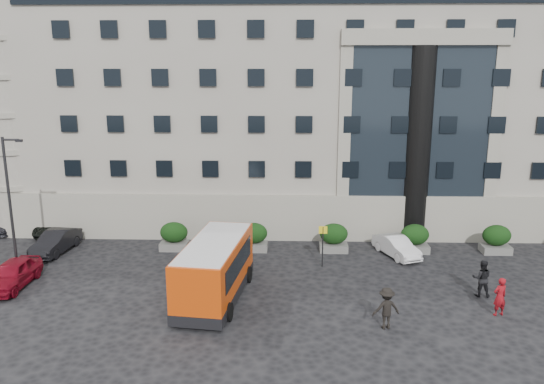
{
  "coord_description": "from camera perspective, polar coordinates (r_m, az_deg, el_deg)",
  "views": [
    {
      "loc": [
        3.41,
        -24.95,
        11.69
      ],
      "look_at": [
        2.54,
        3.23,
        5.0
      ],
      "focal_mm": 35.0,
      "sensor_mm": 36.0,
      "label": 1
    }
  ],
  "objects": [
    {
      "name": "ground",
      "position": [
        27.76,
        -5.57,
        -11.62
      ],
      "size": [
        120.0,
        120.0,
        0.0
      ],
      "primitive_type": "plane",
      "color": "black",
      "rests_on": "ground"
    },
    {
      "name": "civic_building",
      "position": [
        47.09,
        4.99,
        10.03
      ],
      "size": [
        44.0,
        24.0,
        18.0
      ],
      "primitive_type": "cube",
      "color": "gray",
      "rests_on": "ground"
    },
    {
      "name": "entrance_column",
      "position": [
        36.65,
        15.36,
        4.73
      ],
      "size": [
        1.8,
        1.8,
        13.0
      ],
      "primitive_type": "cylinder",
      "color": "black",
      "rests_on": "ground"
    },
    {
      "name": "apartment_far",
      "position": [
        69.91,
        -24.56,
        11.61
      ],
      "size": [
        13.0,
        13.0,
        22.0
      ],
      "primitive_type": "cube",
      "color": "brown",
      "rests_on": "ground"
    },
    {
      "name": "hedge_a",
      "position": [
        35.26,
        -10.49,
        -4.65
      ],
      "size": [
        1.8,
        1.26,
        1.84
      ],
      "color": "#595956",
      "rests_on": "ground"
    },
    {
      "name": "hedge_b",
      "position": [
        34.54,
        -2.0,
        -4.81
      ],
      "size": [
        1.8,
        1.26,
        1.84
      ],
      "color": "#595956",
      "rests_on": "ground"
    },
    {
      "name": "hedge_c",
      "position": [
        34.6,
        6.66,
        -4.87
      ],
      "size": [
        1.8,
        1.26,
        1.84
      ],
      "color": "#595956",
      "rests_on": "ground"
    },
    {
      "name": "hedge_d",
      "position": [
        35.43,
        15.1,
        -4.81
      ],
      "size": [
        1.8,
        1.26,
        1.84
      ],
      "color": "#595956",
      "rests_on": "ground"
    },
    {
      "name": "hedge_e",
      "position": [
        36.98,
        22.99,
        -4.67
      ],
      "size": [
        1.8,
        1.26,
        1.84
      ],
      "color": "#595956",
      "rests_on": "ground"
    },
    {
      "name": "street_lamp",
      "position": [
        32.71,
        -26.28,
        -0.99
      ],
      "size": [
        1.16,
        0.18,
        8.0
      ],
      "color": "#262628",
      "rests_on": "ground"
    },
    {
      "name": "bus_stop_sign",
      "position": [
        31.63,
        5.49,
        -5.07
      ],
      "size": [
        0.5,
        0.08,
        2.52
      ],
      "color": "#262628",
      "rests_on": "ground"
    },
    {
      "name": "minibus",
      "position": [
        27.47,
        -6.16,
        -8.08
      ],
      "size": [
        3.46,
        7.6,
        3.07
      ],
      "rotation": [
        0.0,
        0.0,
        -0.13
      ],
      "color": "#C43C09",
      "rests_on": "ground"
    },
    {
      "name": "red_truck",
      "position": [
        46.48,
        -24.32,
        -0.48
      ],
      "size": [
        3.56,
        5.95,
        2.99
      ],
      "rotation": [
        0.0,
        0.0,
        -0.21
      ],
      "color": "maroon",
      "rests_on": "ground"
    },
    {
      "name": "parked_car_a",
      "position": [
        32.28,
        -26.14,
        -7.92
      ],
      "size": [
        1.75,
        4.32,
        1.47
      ],
      "primitive_type": "imported",
      "rotation": [
        0.0,
        0.0,
        -0.0
      ],
      "color": "maroon",
      "rests_on": "ground"
    },
    {
      "name": "parked_car_b",
      "position": [
        36.92,
        -22.23,
        -4.98
      ],
      "size": [
        1.97,
        4.44,
        1.42
      ],
      "primitive_type": "imported",
      "rotation": [
        0.0,
        0.0,
        -0.11
      ],
      "color": "black",
      "rests_on": "ground"
    },
    {
      "name": "parked_car_c",
      "position": [
        43.36,
        -26.43,
        -2.83
      ],
      "size": [
        1.84,
        4.5,
        1.3
      ],
      "primitive_type": "imported",
      "rotation": [
        0.0,
        0.0,
        -0.0
      ],
      "color": "black",
      "rests_on": "ground"
    },
    {
      "name": "parked_car_d",
      "position": [
        41.01,
        -22.09,
        -3.32
      ],
      "size": [
        2.25,
        4.55,
        1.24
      ],
      "primitive_type": "imported",
      "rotation": [
        0.0,
        0.0,
        -0.04
      ],
      "color": "black",
      "rests_on": "ground"
    },
    {
      "name": "white_taxi",
      "position": [
        34.5,
        13.24,
        -5.71
      ],
      "size": [
        2.69,
        4.07,
        1.27
      ],
      "primitive_type": "imported",
      "rotation": [
        0.0,
        0.0,
        0.39
      ],
      "color": "silver",
      "rests_on": "ground"
    },
    {
      "name": "pedestrian_a",
      "position": [
        28.04,
        23.3,
        -10.3
      ],
      "size": [
        0.8,
        0.65,
        1.92
      ],
      "primitive_type": "imported",
      "rotation": [
        0.0,
        0.0,
        3.45
      ],
      "color": "maroon",
      "rests_on": "ground"
    },
    {
      "name": "pedestrian_b",
      "position": [
        29.89,
        21.63,
        -8.62
      ],
      "size": [
        1.08,
        0.91,
        1.98
      ],
      "primitive_type": "imported",
      "rotation": [
        0.0,
        0.0,
        2.96
      ],
      "color": "black",
      "rests_on": "ground"
    },
    {
      "name": "pedestrian_c",
      "position": [
        25.2,
        12.19,
        -12.12
      ],
      "size": [
        1.39,
        0.98,
        1.96
      ],
      "primitive_type": "imported",
      "rotation": [
        0.0,
        0.0,
        3.36
      ],
      "color": "black",
      "rests_on": "ground"
    }
  ]
}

